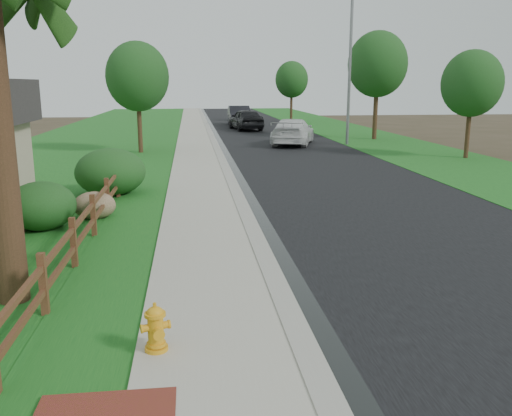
{
  "coord_description": "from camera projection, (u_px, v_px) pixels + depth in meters",
  "views": [
    {
      "loc": [
        -1.15,
        -5.91,
        3.76
      ],
      "look_at": [
        0.21,
        5.29,
        1.18
      ],
      "focal_mm": 38.0,
      "sensor_mm": 36.0,
      "label": 1
    }
  ],
  "objects": [
    {
      "name": "road",
      "position": [
        266.0,
        135.0,
        41.09
      ],
      "size": [
        8.0,
        90.0,
        0.02
      ],
      "primitive_type": "cube",
      "color": "black",
      "rests_on": "ground"
    },
    {
      "name": "tree_far_right",
      "position": [
        292.0,
        80.0,
        53.57
      ],
      "size": [
        3.25,
        3.25,
        6.0
      ],
      "color": "#312314",
      "rests_on": "ground"
    },
    {
      "name": "wet_gutter",
      "position": [
        215.0,
        135.0,
        40.64
      ],
      "size": [
        0.5,
        90.0,
        0.0
      ],
      "primitive_type": "cube",
      "color": "black",
      "rests_on": "road"
    },
    {
      "name": "tree_near_right",
      "position": [
        472.0,
        84.0,
        27.19
      ],
      "size": [
        3.04,
        3.04,
        5.46
      ],
      "color": "#312314",
      "rests_on": "ground"
    },
    {
      "name": "white_suv",
      "position": [
        293.0,
        132.0,
        34.17
      ],
      "size": [
        3.9,
        6.05,
        1.63
      ],
      "primitive_type": "imported",
      "rotation": [
        0.0,
        0.0,
        2.83
      ],
      "color": "silver",
      "rests_on": "road"
    },
    {
      "name": "dark_car_far",
      "position": [
        239.0,
        116.0,
        49.93
      ],
      "size": [
        1.91,
        5.41,
        1.78
      ],
      "primitive_type": "imported",
      "rotation": [
        0.0,
        0.0,
        -0.0
      ],
      "color": "black",
      "rests_on": "road"
    },
    {
      "name": "shrub_c",
      "position": [
        41.0,
        206.0,
        14.19
      ],
      "size": [
        2.2,
        2.2,
        1.29
      ],
      "primitive_type": "ellipsoid",
      "rotation": [
        0.0,
        0.0,
        -0.28
      ],
      "color": "#1D4318",
      "rests_on": "ground"
    },
    {
      "name": "verge_far",
      "position": [
        354.0,
        134.0,
        41.9
      ],
      "size": [
        6.0,
        90.0,
        0.04
      ],
      "primitive_type": "cube",
      "color": "#16501A",
      "rests_on": "ground"
    },
    {
      "name": "streetlight",
      "position": [
        348.0,
        60.0,
        32.99
      ],
      "size": [
        2.0,
        1.04,
        9.18
      ],
      "color": "slate",
      "rests_on": "ground"
    },
    {
      "name": "sidewalk",
      "position": [
        193.0,
        135.0,
        40.44
      ],
      "size": [
        2.2,
        90.0,
        0.1
      ],
      "primitive_type": "cube",
      "color": "#A6A290",
      "rests_on": "ground"
    },
    {
      "name": "shrub_d",
      "position": [
        110.0,
        172.0,
        18.59
      ],
      "size": [
        2.98,
        2.98,
        1.63
      ],
      "primitive_type": "ellipsoid",
      "rotation": [
        0.0,
        0.0,
        -0.3
      ],
      "color": "#1D4318",
      "rests_on": "ground"
    },
    {
      "name": "ranch_fence",
      "position": [
        84.0,
        226.0,
        12.32
      ],
      "size": [
        0.12,
        16.92,
        1.1
      ],
      "color": "#4C2619",
      "rests_on": "ground"
    },
    {
      "name": "tree_near_left",
      "position": [
        137.0,
        77.0,
        29.33
      ],
      "size": [
        3.41,
        3.41,
        6.04
      ],
      "color": "#312314",
      "rests_on": "ground"
    },
    {
      "name": "lawn_near",
      "position": [
        96.0,
        136.0,
        39.61
      ],
      "size": [
        9.0,
        90.0,
        0.04
      ],
      "primitive_type": "cube",
      "color": "#16501A",
      "rests_on": "ground"
    },
    {
      "name": "ground",
      "position": [
        291.0,
        396.0,
        6.69
      ],
      "size": [
        120.0,
        120.0,
        0.0
      ],
      "primitive_type": "plane",
      "color": "#36301D"
    },
    {
      "name": "dark_car_mid",
      "position": [
        246.0,
        119.0,
        45.13
      ],
      "size": [
        2.81,
        5.42,
        1.76
      ],
      "primitive_type": "imported",
      "rotation": [
        0.0,
        0.0,
        3.29
      ],
      "color": "black",
      "rests_on": "road"
    },
    {
      "name": "fire_hydrant",
      "position": [
        156.0,
        329.0,
        7.56
      ],
      "size": [
        0.47,
        0.38,
        0.71
      ],
      "color": "gold",
      "rests_on": "sidewalk"
    },
    {
      "name": "curb",
      "position": [
        211.0,
        135.0,
        40.59
      ],
      "size": [
        0.4,
        90.0,
        0.12
      ],
      "primitive_type": "cube",
      "color": "gray",
      "rests_on": "ground"
    },
    {
      "name": "boulder",
      "position": [
        94.0,
        205.0,
        15.37
      ],
      "size": [
        1.46,
        1.31,
        0.8
      ],
      "primitive_type": "ellipsoid",
      "rotation": [
        0.0,
        0.0,
        0.43
      ],
      "color": "brown",
      "rests_on": "ground"
    },
    {
      "name": "tree_mid_right",
      "position": [
        378.0,
        64.0,
        36.46
      ],
      "size": [
        4.01,
        4.01,
        7.28
      ],
      "color": "#312314",
      "rests_on": "ground"
    },
    {
      "name": "grass_strip",
      "position": [
        168.0,
        136.0,
        40.22
      ],
      "size": [
        1.6,
        90.0,
        0.06
      ],
      "primitive_type": "cube",
      "color": "#16501A",
      "rests_on": "ground"
    }
  ]
}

